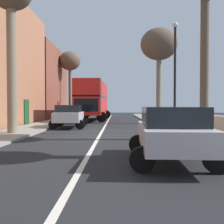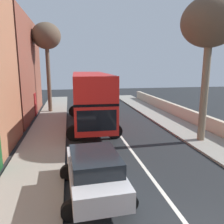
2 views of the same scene
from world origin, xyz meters
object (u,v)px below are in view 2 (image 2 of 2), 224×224
Objects in this scene: parked_car_silver_left_0 at (94,171)px; street_tree_right_1 at (210,25)px; double_decker_bus at (90,96)px; street_tree_left_0 at (46,38)px.

street_tree_right_1 reaches higher than parked_car_silver_left_0.
street_tree_right_1 reaches higher than double_decker_bus.
double_decker_bus is 8.49m from street_tree_left_0.
parked_car_silver_left_0 is 10.39m from street_tree_right_1.
street_tree_left_0 is 1.03× the size of street_tree_right_1.
double_decker_bus is 1.22× the size of street_tree_left_0.
street_tree_left_0 reaches higher than street_tree_right_1.
parked_car_silver_left_0 is at bearing -94.68° from double_decker_bus.
double_decker_bus is 2.47× the size of parked_car_silver_left_0.
street_tree_left_0 is (-3.52, 6.00, 4.87)m from double_decker_bus.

